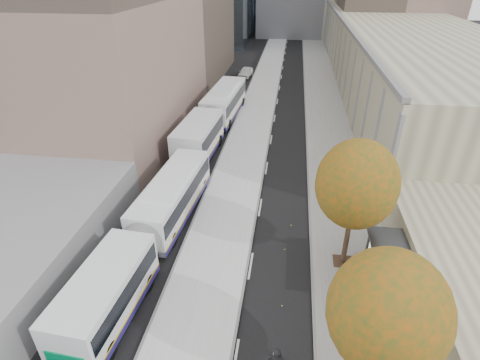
% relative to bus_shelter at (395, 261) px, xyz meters
% --- Properties ---
extents(bus_platform, '(4.25, 150.00, 0.15)m').
position_rel_bus_shelter_xyz_m(bus_platform, '(-9.56, 24.04, -2.11)').
color(bus_platform, silver).
rests_on(bus_platform, ground).
extents(sidewalk, '(4.75, 150.00, 0.08)m').
position_rel_bus_shelter_xyz_m(sidewalk, '(-1.56, 24.04, -2.15)').
color(sidewalk, gray).
rests_on(sidewalk, ground).
extents(building_tan, '(18.00, 92.00, 8.00)m').
position_rel_bus_shelter_xyz_m(building_tan, '(9.81, 53.04, 1.81)').
color(building_tan, gray).
rests_on(building_tan, ground).
extents(bus_shelter, '(1.90, 4.40, 2.53)m').
position_rel_bus_shelter_xyz_m(bus_shelter, '(0.00, 0.00, 0.00)').
color(bus_shelter, '#383A3F').
rests_on(bus_shelter, sidewalk).
extents(tree_b, '(4.00, 4.00, 6.97)m').
position_rel_bus_shelter_xyz_m(tree_b, '(-2.09, -5.96, 2.85)').
color(tree_b, '#312618').
rests_on(tree_b, sidewalk).
extents(tree_c, '(4.20, 4.20, 7.28)m').
position_rel_bus_shelter_xyz_m(tree_c, '(-2.09, 2.04, 3.06)').
color(tree_c, '#312618').
rests_on(tree_c, sidewalk).
extents(bus_near, '(3.56, 16.85, 2.79)m').
position_rel_bus_shelter_xyz_m(bus_near, '(-13.36, 1.65, -0.67)').
color(bus_near, white).
rests_on(bus_near, ground).
extents(bus_far, '(3.86, 19.22, 3.18)m').
position_rel_bus_shelter_xyz_m(bus_far, '(-13.22, 20.57, -0.45)').
color(bus_far, white).
rests_on(bus_far, ground).
extents(distant_car, '(2.14, 4.39, 1.44)m').
position_rel_bus_shelter_xyz_m(distant_car, '(-12.79, 42.29, -1.47)').
color(distant_car, silver).
rests_on(distant_car, ground).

